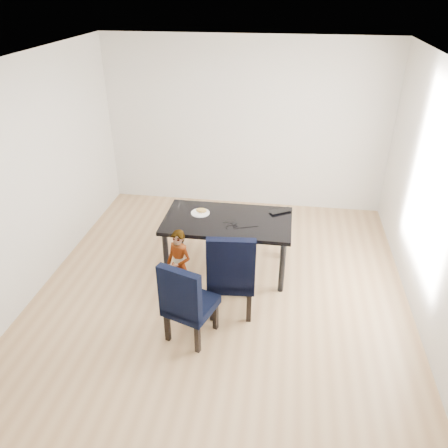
# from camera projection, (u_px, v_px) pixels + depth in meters

# --- Properties ---
(floor) EXTENTS (4.50, 5.00, 0.01)m
(floor) POSITION_uv_depth(u_px,v_px,m) (222.00, 292.00, 5.41)
(floor) COLOR tan
(floor) RESTS_ON ground
(ceiling) EXTENTS (4.50, 5.00, 0.01)m
(ceiling) POSITION_uv_depth(u_px,v_px,m) (221.00, 62.00, 4.08)
(ceiling) COLOR white
(ceiling) RESTS_ON wall_back
(wall_back) EXTENTS (4.50, 0.01, 2.70)m
(wall_back) POSITION_uv_depth(u_px,v_px,m) (246.00, 126.00, 6.90)
(wall_back) COLOR silver
(wall_back) RESTS_ON ground
(wall_front) EXTENTS (4.50, 0.01, 2.70)m
(wall_front) POSITION_uv_depth(u_px,v_px,m) (157.00, 373.00, 2.59)
(wall_front) COLOR silver
(wall_front) RESTS_ON ground
(wall_left) EXTENTS (0.01, 5.00, 2.70)m
(wall_left) POSITION_uv_depth(u_px,v_px,m) (29.00, 181.00, 5.04)
(wall_left) COLOR white
(wall_left) RESTS_ON ground
(wall_right) EXTENTS (0.01, 5.00, 2.70)m
(wall_right) POSITION_uv_depth(u_px,v_px,m) (439.00, 207.00, 4.46)
(wall_right) COLOR silver
(wall_right) RESTS_ON ground
(dining_table) EXTENTS (1.60, 0.90, 0.75)m
(dining_table) POSITION_uv_depth(u_px,v_px,m) (227.00, 245.00, 5.66)
(dining_table) COLOR black
(dining_table) RESTS_ON floor
(chair_left) EXTENTS (0.60, 0.61, 0.97)m
(chair_left) POSITION_uv_depth(u_px,v_px,m) (191.00, 299.00, 4.53)
(chair_left) COLOR black
(chair_left) RESTS_ON floor
(chair_right) EXTENTS (0.57, 0.58, 1.07)m
(chair_right) POSITION_uv_depth(u_px,v_px,m) (232.00, 270.00, 4.89)
(chair_right) COLOR black
(chair_right) RESTS_ON floor
(child) EXTENTS (0.39, 0.33, 0.90)m
(child) POSITION_uv_depth(u_px,v_px,m) (179.00, 265.00, 5.12)
(child) COLOR orange
(child) RESTS_ON floor
(plate) EXTENTS (0.29, 0.29, 0.01)m
(plate) POSITION_uv_depth(u_px,v_px,m) (200.00, 213.00, 5.61)
(plate) COLOR white
(plate) RESTS_ON dining_table
(sandwich) EXTENTS (0.15, 0.07, 0.06)m
(sandwich) POSITION_uv_depth(u_px,v_px,m) (201.00, 210.00, 5.59)
(sandwich) COLOR #B28A3F
(sandwich) RESTS_ON plate
(laptop) EXTENTS (0.35, 0.32, 0.02)m
(laptop) POSITION_uv_depth(u_px,v_px,m) (279.00, 210.00, 5.67)
(laptop) COLOR black
(laptop) RESTS_ON dining_table
(cable_tangle) EXTENTS (0.20, 0.20, 0.01)m
(cable_tangle) POSITION_uv_depth(u_px,v_px,m) (232.00, 227.00, 5.30)
(cable_tangle) COLOR black
(cable_tangle) RESTS_ON dining_table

